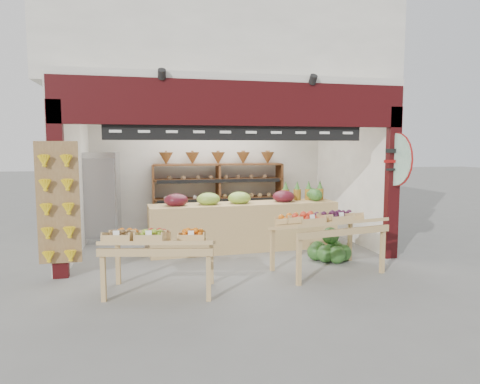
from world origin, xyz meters
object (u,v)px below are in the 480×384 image
(refrigerator, at_px, (101,197))
(cardboard_stack, at_px, (169,236))
(mid_counter, at_px, (244,224))
(watermelon_pile, at_px, (329,250))
(display_table_left, at_px, (153,239))
(display_table_right, at_px, (323,221))
(back_shelving, at_px, (218,183))

(refrigerator, relative_size, cardboard_stack, 1.93)
(mid_counter, bearing_deg, watermelon_pile, -40.53)
(cardboard_stack, distance_m, display_table_left, 2.55)
(display_table_right, bearing_deg, back_shelving, 106.94)
(back_shelving, xyz_separation_m, cardboard_stack, (-1.21, -1.43, -0.91))
(display_table_left, xyz_separation_m, display_table_right, (2.61, 0.38, 0.08))
(mid_counter, height_order, display_table_left, mid_counter)
(mid_counter, relative_size, display_table_right, 2.04)
(back_shelving, relative_size, refrigerator, 1.61)
(display_table_left, bearing_deg, cardboard_stack, 82.54)
(back_shelving, relative_size, mid_counter, 0.82)
(cardboard_stack, distance_m, display_table_right, 3.16)
(back_shelving, distance_m, display_table_left, 4.22)
(back_shelving, relative_size, cardboard_stack, 3.11)
(display_table_right, xyz_separation_m, watermelon_pile, (0.40, 0.63, -0.62))
(watermelon_pile, bearing_deg, refrigerator, 148.37)
(display_table_right, relative_size, watermelon_pile, 2.44)
(back_shelving, distance_m, mid_counter, 1.93)
(refrigerator, bearing_deg, watermelon_pile, -28.54)
(mid_counter, bearing_deg, back_shelving, 96.13)
(refrigerator, relative_size, watermelon_pile, 2.54)
(refrigerator, height_order, mid_counter, refrigerator)
(display_table_left, xyz_separation_m, watermelon_pile, (3.01, 1.01, -0.54))
(cardboard_stack, xyz_separation_m, display_table_right, (2.29, -2.10, 0.57))
(cardboard_stack, xyz_separation_m, mid_counter, (1.41, -0.38, 0.25))
(back_shelving, height_order, display_table_left, back_shelving)
(cardboard_stack, distance_m, mid_counter, 1.48)
(watermelon_pile, bearing_deg, display_table_right, -122.19)
(display_table_left, distance_m, watermelon_pile, 3.22)
(cardboard_stack, xyz_separation_m, watermelon_pile, (2.68, -1.47, -0.05))
(back_shelving, distance_m, watermelon_pile, 3.39)
(cardboard_stack, height_order, watermelon_pile, cardboard_stack)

